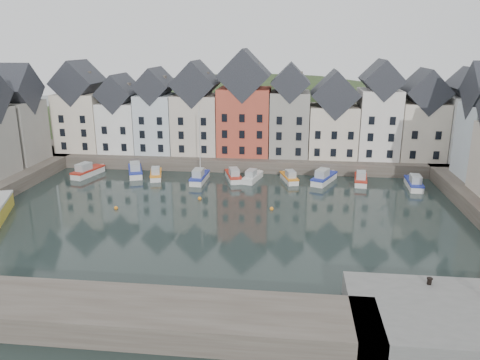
# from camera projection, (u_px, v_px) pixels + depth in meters

# --- Properties ---
(ground) EXTENTS (260.00, 260.00, 0.00)m
(ground) POSITION_uv_depth(u_px,v_px,m) (220.00, 222.00, 55.97)
(ground) COLOR black
(ground) RESTS_ON ground
(far_quay) EXTENTS (90.00, 16.00, 2.00)m
(far_quay) POSITION_uv_depth(u_px,v_px,m) (245.00, 156.00, 84.28)
(far_quay) COLOR #4B423A
(far_quay) RESTS_ON ground
(near_quay) EXTENTS (18.00, 10.00, 2.00)m
(near_quay) POSITION_uv_depth(u_px,v_px,m) (474.00, 322.00, 34.25)
(near_quay) COLOR #60605E
(near_quay) RESTS_ON ground
(near_wall) EXTENTS (50.00, 6.00, 2.00)m
(near_wall) POSITION_uv_depth(u_px,v_px,m) (46.00, 310.00, 35.80)
(near_wall) COLOR #4B423A
(near_wall) RESTS_ON ground
(hillside) EXTENTS (153.60, 70.40, 64.00)m
(hillside) POSITION_uv_depth(u_px,v_px,m) (256.00, 207.00, 114.42)
(hillside) COLOR #2A371B
(hillside) RESTS_ON ground
(far_terrace) EXTENTS (72.37, 8.16, 17.78)m
(far_terrace) POSITION_uv_depth(u_px,v_px,m) (263.00, 114.00, 79.80)
(far_terrace) COLOR beige
(far_terrace) RESTS_ON far_quay
(mooring_buoys) EXTENTS (20.50, 5.50, 0.50)m
(mooring_buoys) POSITION_uv_depth(u_px,v_px,m) (196.00, 205.00, 61.45)
(mooring_buoys) COLOR orange
(mooring_buoys) RESTS_ON ground
(boat_a) EXTENTS (3.49, 6.73, 2.47)m
(boat_a) POSITION_uv_depth(u_px,v_px,m) (87.00, 171.00, 75.19)
(boat_a) COLOR silver
(boat_a) RESTS_ON ground
(boat_b) EXTENTS (4.25, 6.93, 2.55)m
(boat_b) POSITION_uv_depth(u_px,v_px,m) (135.00, 171.00, 75.46)
(boat_b) COLOR silver
(boat_b) RESTS_ON ground
(boat_c) EXTENTS (3.03, 5.71, 2.10)m
(boat_c) POSITION_uv_depth(u_px,v_px,m) (156.00, 174.00, 73.93)
(boat_c) COLOR silver
(boat_c) RESTS_ON ground
(boat_d) EXTENTS (2.13, 6.29, 11.92)m
(boat_d) POSITION_uv_depth(u_px,v_px,m) (199.00, 177.00, 72.03)
(boat_d) COLOR silver
(boat_d) RESTS_ON ground
(boat_e) EXTENTS (3.44, 6.12, 2.24)m
(boat_e) POSITION_uv_depth(u_px,v_px,m) (233.00, 176.00, 72.94)
(boat_e) COLOR silver
(boat_e) RESTS_ON ground
(boat_f) EXTENTS (2.98, 5.76, 2.11)m
(boat_f) POSITION_uv_depth(u_px,v_px,m) (252.00, 177.00, 72.54)
(boat_f) COLOR silver
(boat_f) RESTS_ON ground
(boat_g) EXTENTS (3.11, 5.64, 2.07)m
(boat_g) POSITION_uv_depth(u_px,v_px,m) (289.00, 178.00, 72.17)
(boat_g) COLOR silver
(boat_g) RESTS_ON ground
(boat_h) EXTENTS (4.46, 6.77, 2.50)m
(boat_h) POSITION_uv_depth(u_px,v_px,m) (324.00, 178.00, 71.55)
(boat_h) COLOR silver
(boat_h) RESTS_ON ground
(boat_i) EXTENTS (2.49, 5.99, 2.23)m
(boat_i) POSITION_uv_depth(u_px,v_px,m) (361.00, 179.00, 71.14)
(boat_i) COLOR silver
(boat_i) RESTS_ON ground
(boat_j) EXTENTS (2.23, 6.21, 2.35)m
(boat_j) POSITION_uv_depth(u_px,v_px,m) (414.00, 183.00, 68.92)
(boat_j) COLOR silver
(boat_j) RESTS_ON ground
(mooring_bollard) EXTENTS (0.48, 0.48, 0.56)m
(mooring_bollard) POSITION_uv_depth(u_px,v_px,m) (430.00, 281.00, 37.47)
(mooring_bollard) COLOR black
(mooring_bollard) RESTS_ON near_quay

